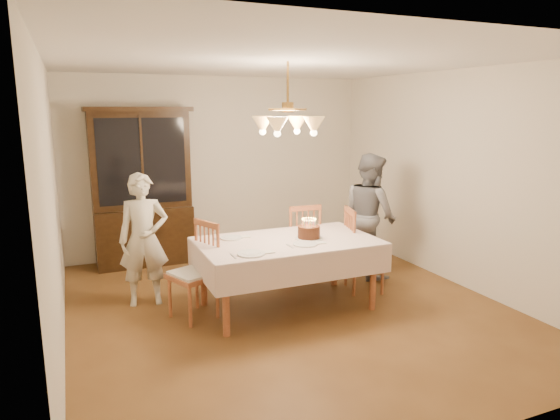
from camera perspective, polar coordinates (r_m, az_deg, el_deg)
name	(u,v)px	position (r m, az deg, el deg)	size (l,w,h in m)	color
ground	(287,307)	(5.58, 0.82, -11.01)	(5.00, 5.00, 0.00)	brown
room_shell	(288,163)	(5.18, 0.87, 5.36)	(5.00, 5.00, 5.00)	white
dining_table	(287,247)	(5.35, 0.84, -4.25)	(1.90, 1.10, 0.76)	brown
china_hutch	(142,190)	(7.11, -15.50, 2.23)	(1.38, 0.54, 2.16)	black
chair_far_side	(300,247)	(6.25, 2.26, -4.23)	(0.46, 0.44, 1.00)	brown
chair_left_end	(194,276)	(5.24, -9.85, -7.39)	(0.55, 0.56, 1.00)	brown
chair_right_end	(363,254)	(6.01, 9.50, -5.01)	(0.52, 0.53, 1.00)	brown
elderly_woman	(144,240)	(5.66, -15.31, -3.28)	(0.53, 0.35, 1.47)	beige
adult_in_grey	(370,215)	(6.51, 10.25, -0.55)	(0.77, 0.60, 1.59)	slate
birthday_cake	(309,233)	(5.37, 3.32, -2.60)	(0.30, 0.30, 0.23)	white
place_setting_near_left	(252,254)	(4.83, -3.18, -5.00)	(0.42, 0.27, 0.02)	white
place_setting_near_right	(306,244)	(5.17, 3.02, -3.90)	(0.40, 0.26, 0.02)	white
place_setting_far_left	(232,238)	(5.43, -5.48, -3.18)	(0.38, 0.24, 0.02)	white
chandelier	(288,125)	(5.15, 0.88, 9.73)	(0.62, 0.62, 0.73)	#BF8C3F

